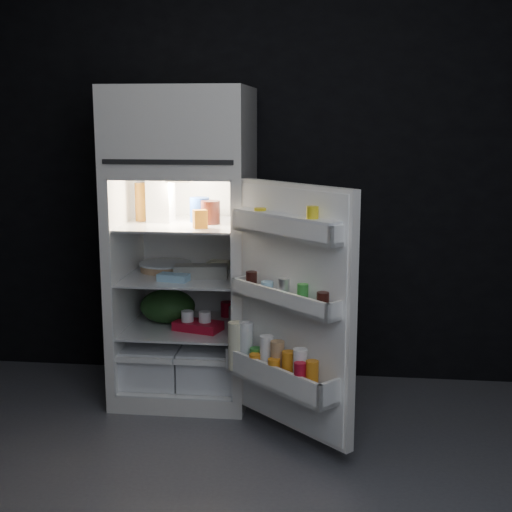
# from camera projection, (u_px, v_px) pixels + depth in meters

# --- Properties ---
(wall_back) EXTENTS (4.00, 0.00, 2.70)m
(wall_back) POSITION_uv_depth(u_px,v_px,m) (273.00, 161.00, 4.32)
(wall_back) COLOR black
(wall_back) RESTS_ON ground
(wall_front) EXTENTS (4.00, 0.00, 2.70)m
(wall_front) POSITION_uv_depth(u_px,v_px,m) (53.00, 312.00, 1.01)
(wall_front) COLOR black
(wall_front) RESTS_ON ground
(refrigerator) EXTENTS (0.76, 0.71, 1.78)m
(refrigerator) POSITION_uv_depth(u_px,v_px,m) (185.00, 234.00, 4.08)
(refrigerator) COLOR white
(refrigerator) RESTS_ON ground
(fridge_door) EXTENTS (0.66, 0.63, 1.22)m
(fridge_door) POSITION_uv_depth(u_px,v_px,m) (289.00, 314.00, 3.45)
(fridge_door) COLOR white
(fridge_door) RESTS_ON ground
(milk_jug) EXTENTS (0.14, 0.14, 0.24)m
(milk_jug) POSITION_uv_depth(u_px,v_px,m) (161.00, 201.00, 4.05)
(milk_jug) COLOR white
(milk_jug) RESTS_ON refrigerator
(mayo_jar) EXTENTS (0.13, 0.13, 0.14)m
(mayo_jar) POSITION_uv_depth(u_px,v_px,m) (200.00, 210.00, 4.06)
(mayo_jar) COLOR #1D419E
(mayo_jar) RESTS_ON refrigerator
(jam_jar) EXTENTS (0.14, 0.14, 0.13)m
(jam_jar) POSITION_uv_depth(u_px,v_px,m) (211.00, 212.00, 3.98)
(jam_jar) COLOR black
(jam_jar) RESTS_ON refrigerator
(amber_bottle) EXTENTS (0.08, 0.08, 0.22)m
(amber_bottle) POSITION_uv_depth(u_px,v_px,m) (142.00, 202.00, 4.09)
(amber_bottle) COLOR #B26D1C
(amber_bottle) RESTS_ON refrigerator
(small_carton) EXTENTS (0.09, 0.08, 0.10)m
(small_carton) POSITION_uv_depth(u_px,v_px,m) (200.00, 219.00, 3.83)
(small_carton) COLOR orange
(small_carton) RESTS_ON refrigerator
(egg_carton) EXTENTS (0.31, 0.15, 0.07)m
(egg_carton) POSITION_uv_depth(u_px,v_px,m) (201.00, 271.00, 4.01)
(egg_carton) COLOR gray
(egg_carton) RESTS_ON refrigerator
(pie) EXTENTS (0.30, 0.30, 0.04)m
(pie) POSITION_uv_depth(u_px,v_px,m) (165.00, 267.00, 4.19)
(pie) COLOR tan
(pie) RESTS_ON refrigerator
(flat_package) EXTENTS (0.18, 0.12, 0.04)m
(flat_package) POSITION_uv_depth(u_px,v_px,m) (174.00, 277.00, 3.93)
(flat_package) COLOR #8FC1DE
(flat_package) RESTS_ON refrigerator
(wrapped_pkg) EXTENTS (0.13, 0.12, 0.05)m
(wrapped_pkg) POSITION_uv_depth(u_px,v_px,m) (218.00, 265.00, 4.22)
(wrapped_pkg) COLOR beige
(wrapped_pkg) RESTS_ON refrigerator
(produce_bag) EXTENTS (0.39, 0.36, 0.20)m
(produce_bag) POSITION_uv_depth(u_px,v_px,m) (168.00, 306.00, 4.18)
(produce_bag) COLOR #193815
(produce_bag) RESTS_ON refrigerator
(yogurt_tray) EXTENTS (0.29, 0.21, 0.05)m
(yogurt_tray) POSITION_uv_depth(u_px,v_px,m) (198.00, 326.00, 4.04)
(yogurt_tray) COLOR #A70E22
(yogurt_tray) RESTS_ON refrigerator
(small_can_red) EXTENTS (0.10, 0.10, 0.09)m
(small_can_red) POSITION_uv_depth(u_px,v_px,m) (227.00, 309.00, 4.31)
(small_can_red) COLOR #A70E22
(small_can_red) RESTS_ON refrigerator
(small_can_silver) EXTENTS (0.10, 0.10, 0.09)m
(small_can_silver) POSITION_uv_depth(u_px,v_px,m) (235.00, 314.00, 4.21)
(small_can_silver) COLOR silver
(small_can_silver) RESTS_ON refrigerator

